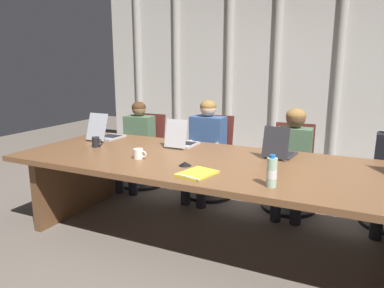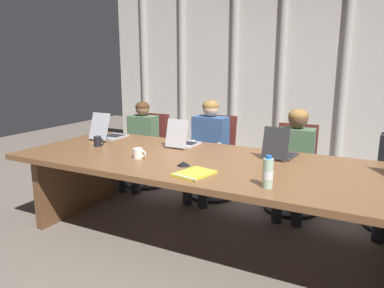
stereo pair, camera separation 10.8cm
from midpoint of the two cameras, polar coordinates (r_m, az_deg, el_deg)
ground_plane at (r=3.49m, az=3.92°, el=-14.73°), size 12.16×12.16×0.00m
conference_table at (r=3.26m, az=4.08°, el=-5.25°), size 3.67×1.36×0.75m
curtain_backdrop at (r=5.65m, az=15.30°, el=11.72°), size 6.08×0.17×3.12m
laptop_left_end at (r=4.25m, az=-12.21°, el=1.64°), size 0.24×0.42×0.30m
laptop_left_mid at (r=3.76m, az=-0.61°, el=0.51°), size 0.23×0.38×0.29m
laptop_center at (r=3.42m, az=14.42°, el=-1.14°), size 0.27×0.38×0.29m
office_chair_left_end at (r=4.96m, az=-6.32°, el=-2.18°), size 0.60×0.60×0.93m
office_chair_left_mid at (r=4.51m, az=4.06°, el=-3.49°), size 0.60×0.60×0.97m
office_chair_center at (r=4.23m, az=16.19°, el=-5.18°), size 0.60×0.60×0.93m
person_left_end at (r=4.76m, az=-7.53°, el=0.62°), size 0.39×0.56×1.11m
person_left_mid at (r=4.30m, az=3.12°, el=-0.03°), size 0.42×0.55×1.17m
person_center at (r=4.00m, az=16.48°, el=-1.73°), size 0.39×0.56×1.13m
water_bottle_primary at (r=2.57m, az=12.95°, el=-4.46°), size 0.07×0.07×0.23m
coffee_mug_near at (r=3.87m, az=-13.69°, el=0.41°), size 0.12×0.08×0.11m
coffee_mug_far at (r=3.32m, az=-7.45°, el=-1.45°), size 0.13×0.09×0.09m
conference_mic_left_side at (r=3.06m, az=-0.32°, el=-3.08°), size 0.11×0.11×0.03m
spiral_notepad at (r=2.82m, az=1.41°, el=-4.64°), size 0.29×0.35×0.03m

